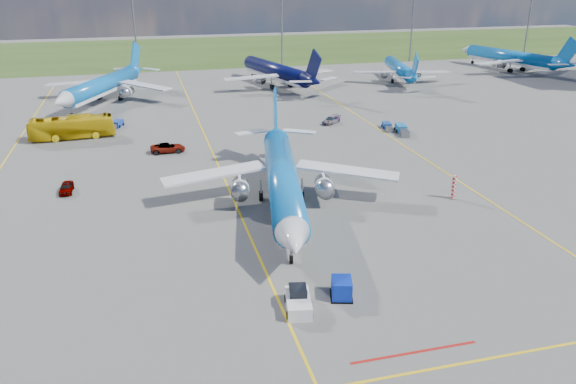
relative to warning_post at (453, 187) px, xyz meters
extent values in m
plane|color=#5D5D5A|center=(-26.00, -8.00, -1.50)|extent=(400.00, 400.00, 0.00)
cube|color=#2D4719|center=(-26.00, 142.00, -1.50)|extent=(400.00, 80.00, 0.01)
cube|color=yellow|center=(-26.00, 22.00, -1.49)|extent=(0.25, 160.00, 0.02)
cube|color=yellow|center=(-56.00, 32.00, -1.49)|extent=(0.25, 120.00, 0.02)
cube|color=yellow|center=(4.00, 32.00, -1.49)|extent=(0.25, 120.00, 0.02)
cube|color=#A5140F|center=(-18.00, -26.00, -1.49)|extent=(10.00, 0.25, 0.02)
cylinder|color=slate|center=(-36.00, 102.00, 9.50)|extent=(0.50, 0.50, 22.00)
cylinder|color=slate|center=(4.00, 102.00, 9.50)|extent=(0.50, 0.50, 22.00)
cylinder|color=slate|center=(44.00, 102.00, 9.50)|extent=(0.50, 0.50, 22.00)
cylinder|color=slate|center=(84.00, 102.00, 9.50)|extent=(0.50, 0.50, 22.00)
cylinder|color=red|center=(0.00, 0.00, 0.00)|extent=(0.50, 0.50, 3.00)
cube|color=silver|center=(-24.74, -18.47, -0.91)|extent=(2.64, 4.08, 1.17)
cube|color=black|center=(-24.64, -17.94, -0.10)|extent=(1.71, 1.86, 0.81)
cube|color=slate|center=(-24.31, -16.16, -1.00)|extent=(0.62, 2.17, 0.18)
cube|color=#0C28AB|center=(-20.65, -17.52, -0.66)|extent=(2.19, 2.48, 1.68)
imported|color=gold|center=(-47.36, 39.40, 0.39)|extent=(13.78, 4.15, 3.78)
imported|color=#999999|center=(-45.89, 14.04, -0.85)|extent=(1.67, 3.85, 1.29)
imported|color=#999999|center=(-32.57, 27.71, -0.77)|extent=(5.25, 2.44, 1.46)
imported|color=#999999|center=(-2.85, 37.74, -0.85)|extent=(4.61, 4.28, 1.30)
cube|color=#1B66A7|center=(7.07, 29.61, -0.88)|extent=(2.24, 3.24, 1.25)
cube|color=slate|center=(6.37, 26.75, -0.99)|extent=(1.86, 2.52, 1.02)
cube|color=#193897|center=(-40.40, 45.33, -0.94)|extent=(2.32, 2.99, 1.12)
cube|color=slate|center=(-41.40, 42.88, -1.04)|extent=(1.90, 2.35, 0.92)
cube|color=navy|center=(5.65, 32.36, -1.00)|extent=(1.71, 2.55, 0.99)
cube|color=slate|center=(5.17, 30.06, -1.09)|extent=(1.43, 1.99, 0.81)
camera|label=1|loc=(-35.51, -56.38, 24.65)|focal=35.00mm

